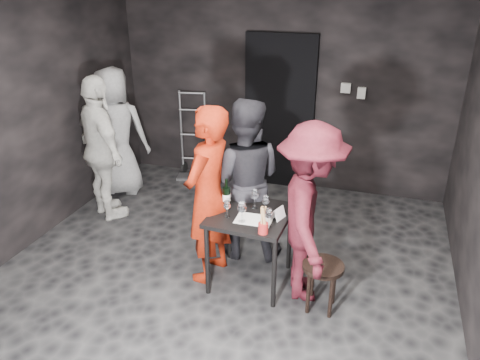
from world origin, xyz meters
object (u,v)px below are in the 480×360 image
(hand_truck, at_px, (193,162))
(stool, at_px, (323,273))
(man_maroon, at_px, (311,204))
(woman_black, at_px, (244,169))
(bystander_cream, at_px, (100,137))
(wine_bottle, at_px, (226,197))
(tasting_table, at_px, (250,223))
(breadstick_cup, at_px, (263,221))
(server_red, at_px, (208,181))
(bystander_grey, at_px, (115,123))

(hand_truck, distance_m, stool, 3.32)
(man_maroon, bearing_deg, woman_black, 42.45)
(woman_black, distance_m, bystander_cream, 1.87)
(bystander_cream, bearing_deg, wine_bottle, -166.25)
(bystander_cream, bearing_deg, stool, -163.56)
(tasting_table, bearing_deg, breadstick_cup, -56.01)
(woman_black, bearing_deg, server_red, 57.74)
(server_red, relative_size, bystander_grey, 1.05)
(tasting_table, height_order, woman_black, woman_black)
(woman_black, bearing_deg, bystander_cream, -18.59)
(hand_truck, height_order, breadstick_cup, hand_truck)
(hand_truck, relative_size, breadstick_cup, 4.69)
(bystander_grey, distance_m, wine_bottle, 2.47)
(tasting_table, xyz_separation_m, server_red, (-0.41, -0.02, 0.38))
(man_maroon, xyz_separation_m, bystander_cream, (-2.63, 0.76, 0.08))
(bystander_cream, relative_size, breadstick_cup, 7.65)
(man_maroon, bearing_deg, bystander_grey, 48.55)
(hand_truck, distance_m, woman_black, 2.30)
(tasting_table, height_order, stool, tasting_table)
(man_maroon, relative_size, bystander_cream, 0.92)
(man_maroon, height_order, breadstick_cup, man_maroon)
(stool, xyz_separation_m, breadstick_cup, (-0.53, -0.10, 0.49))
(stool, height_order, wine_bottle, wine_bottle)
(man_maroon, distance_m, wine_bottle, 0.81)
(bystander_cream, relative_size, wine_bottle, 6.73)
(bystander_cream, bearing_deg, bystander_grey, -36.64)
(woman_black, xyz_separation_m, bystander_cream, (-1.86, 0.26, 0.06))
(hand_truck, xyz_separation_m, woman_black, (1.33, -1.72, 0.75))
(stool, height_order, woman_black, woman_black)
(server_red, bearing_deg, breadstick_cup, 73.36)
(woman_black, height_order, man_maroon, woman_black)
(stool, bearing_deg, bystander_cream, 161.23)
(server_red, xyz_separation_m, man_maroon, (0.97, 0.00, -0.08))
(tasting_table, height_order, man_maroon, man_maroon)
(woman_black, bearing_deg, wine_bottle, 75.69)
(bystander_grey, bearing_deg, wine_bottle, 132.19)
(tasting_table, distance_m, stool, 0.81)
(woman_black, height_order, wine_bottle, woman_black)
(hand_truck, distance_m, bystander_cream, 1.75)
(stool, height_order, breadstick_cup, breadstick_cup)
(stool, height_order, bystander_grey, bystander_grey)
(bystander_grey, bearing_deg, stool, 138.12)
(hand_truck, xyz_separation_m, bystander_cream, (-0.53, -1.46, 0.81))
(server_red, xyz_separation_m, breadstick_cup, (0.62, -0.29, -0.16))
(tasting_table, relative_size, bystander_grey, 0.38)
(wine_bottle, bearing_deg, hand_truck, 120.77)
(stool, xyz_separation_m, man_maroon, (-0.18, 0.20, 0.57))
(tasting_table, relative_size, woman_black, 0.38)
(bystander_grey, bearing_deg, man_maroon, 139.71)
(tasting_table, xyz_separation_m, man_maroon, (0.56, -0.01, 0.30))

